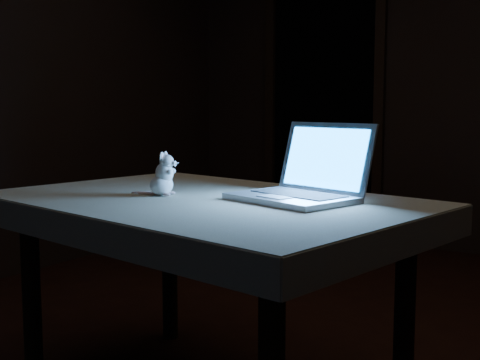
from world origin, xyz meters
The scene contains 6 objects.
back_wall centered at (0.00, 2.50, 1.30)m, with size 4.50×0.04×2.60m, color black.
doorway centered at (-1.10, 2.50, 1.06)m, with size 1.06×0.36×2.13m, color black, non-canonical shape.
table centered at (-0.16, -0.51, 0.38)m, with size 1.42×0.91×0.76m, color black, non-canonical shape.
tablecloth centered at (-0.21, -0.47, 0.72)m, with size 1.52×1.02×0.10m, color beige, non-canonical shape.
laptop centered at (0.13, -0.42, 0.91)m, with size 0.40×0.36×0.28m, color #A9A9AE, non-canonical shape.
plush_mouse centered at (-0.33, -0.55, 0.85)m, with size 0.12×0.12×0.16m, color white, non-canonical shape.
Camera 1 is at (1.15, -2.37, 1.10)m, focal length 48.00 mm.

